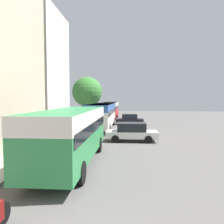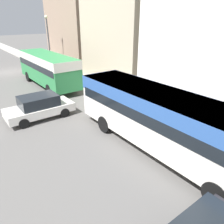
{
  "view_description": "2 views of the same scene",
  "coord_description": "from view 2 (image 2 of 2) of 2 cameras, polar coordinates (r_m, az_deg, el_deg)",
  "views": [
    {
      "loc": [
        1.28,
        -3.34,
        3.65
      ],
      "look_at": [
        -0.86,
        24.71,
        1.9
      ],
      "focal_mm": 35.0,
      "sensor_mm": 36.0,
      "label": 1
    },
    {
      "loc": [
        5.73,
        28.86,
        6.32
      ],
      "look_at": [
        -0.13,
        21.06,
        2.02
      ],
      "focal_mm": 35.0,
      "sensor_mm": 36.0,
      "label": 2
    }
  ],
  "objects": [
    {
      "name": "bus_following",
      "position": [
        10.67,
        13.88,
        -1.11
      ],
      "size": [
        2.61,
        11.17,
        3.0
      ],
      "color": "silver",
      "rests_on": "ground_plane"
    },
    {
      "name": "building_far_terrace",
      "position": [
        17.26,
        24.48,
        22.45
      ],
      "size": [
        5.86,
        7.54,
        13.0
      ],
      "color": "silver",
      "rests_on": "ground_plane"
    },
    {
      "name": "building_corner",
      "position": [
        30.5,
        -7.97,
        20.59
      ],
      "size": [
        6.1,
        8.95,
        9.48
      ],
      "color": "gray",
      "rests_on": "ground_plane"
    },
    {
      "name": "pedestrian_walking_away",
      "position": [
        16.16,
        11.4,
        4.48
      ],
      "size": [
        0.35,
        0.35,
        1.85
      ],
      "color": "#232838",
      "rests_on": "sidewalk"
    },
    {
      "name": "building_midblock",
      "position": [
        22.74,
        3.99,
        24.14
      ],
      "size": [
        5.71,
        8.28,
        12.97
      ],
      "color": "#BCAD93",
      "rests_on": "ground_plane"
    },
    {
      "name": "lamp_post",
      "position": [
        27.74,
        -16.26,
        17.79
      ],
      "size": [
        0.36,
        0.36,
        6.28
      ],
      "color": "#47474C",
      "rests_on": "sidewalk"
    },
    {
      "name": "bus_lead",
      "position": [
        22.21,
        -16.54,
        11.52
      ],
      "size": [
        2.55,
        9.22,
        3.03
      ],
      "color": "#2D8447",
      "rests_on": "ground_plane"
    },
    {
      "name": "pedestrian_near_curb",
      "position": [
        17.59,
        2.02,
        6.12
      ],
      "size": [
        0.44,
        0.44,
        1.67
      ],
      "color": "#232838",
      "rests_on": "sidewalk"
    },
    {
      "name": "sidewalk",
      "position": [
        31.45,
        -16.35,
        11.39
      ],
      "size": [
        2.2,
        120.0,
        0.15
      ],
      "color": "#B2ADA3",
      "rests_on": "ground_plane"
    },
    {
      "name": "motorcycle_behind_lead",
      "position": [
        28.91,
        -20.4,
        11.08
      ],
      "size": [
        0.38,
        2.24,
        1.73
      ],
      "color": "maroon",
      "rests_on": "ground_plane"
    },
    {
      "name": "ground_plane",
      "position": [
        30.1,
        -25.45,
        9.38
      ],
      "size": [
        120.0,
        120.0,
        0.0
      ],
      "primitive_type": "plane",
      "color": "#595654"
    },
    {
      "name": "car_far_curb",
      "position": [
        15.27,
        -18.44,
        1.34
      ],
      "size": [
        4.36,
        1.95,
        1.57
      ],
      "rotation": [
        0.0,
        0.0,
        1.57
      ],
      "color": "silver",
      "rests_on": "ground_plane"
    }
  ]
}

